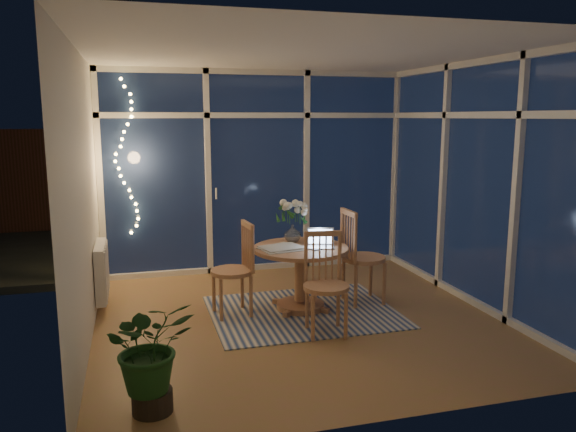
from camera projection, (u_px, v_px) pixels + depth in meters
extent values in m
plane|color=olive|center=(301.00, 319.00, 5.66)|extent=(4.00, 4.00, 0.00)
plane|color=white|center=(302.00, 52.00, 5.21)|extent=(4.00, 4.00, 0.00)
cube|color=silver|center=(257.00, 172.00, 7.33)|extent=(4.00, 0.04, 2.60)
cube|color=silver|center=(393.00, 231.00, 3.53)|extent=(4.00, 0.04, 2.60)
cube|color=silver|center=(83.00, 199.00, 4.91)|extent=(0.04, 4.00, 2.60)
cube|color=silver|center=(482.00, 185.00, 5.96)|extent=(0.04, 4.00, 2.60)
cube|color=white|center=(258.00, 172.00, 7.29)|extent=(4.00, 0.10, 2.60)
cube|color=white|center=(478.00, 185.00, 5.95)|extent=(0.10, 4.00, 2.60)
cube|color=silver|center=(101.00, 271.00, 5.94)|extent=(0.10, 0.70, 0.58)
cube|color=black|center=(250.00, 228.00, 10.55)|extent=(12.00, 6.00, 0.10)
cube|color=#342012|center=(218.00, 176.00, 10.72)|extent=(11.00, 0.08, 1.80)
cube|color=#2F3139|center=(211.00, 109.00, 13.42)|extent=(7.00, 3.00, 2.20)
sphere|color=black|center=(187.00, 220.00, 8.60)|extent=(0.90, 0.90, 0.90)
cube|color=beige|center=(303.00, 312.00, 5.85)|extent=(1.91, 1.53, 0.01)
cylinder|color=#A6724B|center=(301.00, 278.00, 5.89)|extent=(1.00, 1.00, 0.68)
cube|color=#A6724B|center=(232.00, 269.00, 5.69)|extent=(0.49, 0.49, 0.97)
cube|color=#A6724B|center=(364.00, 256.00, 6.07)|extent=(0.50, 0.50, 1.05)
cube|color=#A6724B|center=(326.00, 284.00, 5.18)|extent=(0.50, 0.50, 0.97)
imported|color=silver|center=(293.00, 232.00, 6.05)|extent=(0.20, 0.20, 0.21)
imported|color=white|center=(328.00, 241.00, 6.01)|extent=(0.15, 0.15, 0.04)
cube|color=beige|center=(278.00, 248.00, 5.74)|extent=(0.49, 0.44, 0.02)
cube|color=black|center=(317.00, 250.00, 5.70)|extent=(0.11, 0.07, 0.01)
imported|color=#18441A|center=(151.00, 360.00, 3.81)|extent=(0.63, 0.57, 0.76)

